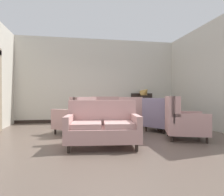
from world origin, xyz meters
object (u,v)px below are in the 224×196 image
(coffee_table, at_px, (121,122))
(gramophone, at_px, (145,92))
(sideboard, at_px, (143,109))
(armchair_beside_settee, at_px, (159,117))
(armchair_near_sideboard, at_px, (77,118))
(armchair_back_corner, at_px, (132,114))
(porcelain_vase, at_px, (123,114))
(armchair_foreground_right, at_px, (182,121))
(armchair_far_left, at_px, (103,115))
(side_table, at_px, (163,117))
(settee, at_px, (103,127))

(coffee_table, relative_size, gramophone, 1.57)
(sideboard, bearing_deg, armchair_beside_settee, -96.83)
(armchair_beside_settee, bearing_deg, armchair_near_sideboard, 52.82)
(armchair_back_corner, bearing_deg, porcelain_vase, 89.35)
(armchair_beside_settee, xyz_separation_m, armchair_back_corner, (-0.57, 0.90, 0.00))
(armchair_foreground_right, relative_size, sideboard, 1.00)
(armchair_far_left, relative_size, armchair_back_corner, 0.96)
(coffee_table, bearing_deg, armchair_near_sideboard, 148.64)
(side_table, xyz_separation_m, gramophone, (0.12, 1.95, 0.76))
(porcelain_vase, height_order, armchair_back_corner, armchair_back_corner)
(side_table, bearing_deg, armchair_far_left, 161.88)
(porcelain_vase, distance_m, side_table, 1.59)
(armchair_foreground_right, xyz_separation_m, armchair_near_sideboard, (-2.45, 1.14, -0.00))
(armchair_back_corner, relative_size, gramophone, 1.93)
(porcelain_vase, distance_m, armchair_back_corner, 1.67)
(gramophone, bearing_deg, coffee_table, -120.63)
(armchair_back_corner, distance_m, sideboard, 1.50)
(settee, xyz_separation_m, armchair_back_corner, (1.26, 2.33, 0.03))
(armchair_back_corner, bearing_deg, armchair_near_sideboard, 47.31)
(settee, bearing_deg, porcelain_vase, 58.99)
(armchair_far_left, relative_size, sideboard, 0.89)
(porcelain_vase, distance_m, armchair_near_sideboard, 1.34)
(armchair_beside_settee, bearing_deg, coffee_table, 79.49)
(coffee_table, bearing_deg, armchair_far_left, 102.35)
(settee, relative_size, armchair_beside_settee, 1.41)
(armchair_foreground_right, distance_m, sideboard, 3.23)
(porcelain_vase, relative_size, armchair_far_left, 0.31)
(armchair_foreground_right, xyz_separation_m, gramophone, (0.20, 3.13, 0.73))
(coffee_table, bearing_deg, porcelain_vase, -43.58)
(armchair_beside_settee, distance_m, side_table, 0.22)
(settee, xyz_separation_m, gramophone, (2.13, 3.49, 0.76))
(coffee_table, bearing_deg, armchair_beside_settee, 24.77)
(armchair_near_sideboard, bearing_deg, armchair_far_left, 165.41)
(armchair_back_corner, bearing_deg, armchair_foreground_right, 131.26)
(settee, bearing_deg, coffee_table, 62.53)
(porcelain_vase, height_order, armchair_foreground_right, armchair_foreground_right)
(coffee_table, distance_m, side_table, 1.60)
(armchair_near_sideboard, height_order, gramophone, gramophone)
(armchair_near_sideboard, bearing_deg, porcelain_vase, 96.82)
(coffee_table, xyz_separation_m, sideboard, (1.52, 2.74, 0.15))
(gramophone, bearing_deg, porcelain_vase, -119.49)
(armchair_beside_settee, relative_size, gramophone, 2.00)
(sideboard, bearing_deg, side_table, -92.10)
(coffee_table, bearing_deg, side_table, 25.75)
(settee, height_order, gramophone, gramophone)
(porcelain_vase, relative_size, armchair_near_sideboard, 0.25)
(settee, height_order, side_table, settee)
(sideboard, bearing_deg, porcelain_vase, -117.89)
(armchair_far_left, relative_size, armchair_near_sideboard, 0.82)
(armchair_near_sideboard, distance_m, side_table, 2.52)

